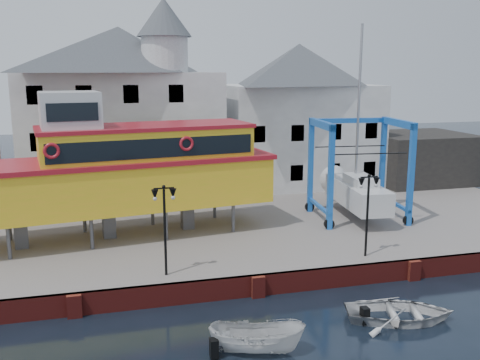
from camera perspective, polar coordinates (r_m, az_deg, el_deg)
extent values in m
plane|color=black|center=(25.03, 1.89, -12.32)|extent=(140.00, 140.00, 0.00)
cube|color=slate|center=(34.92, -3.26, -4.43)|extent=(44.00, 22.00, 1.00)
cube|color=maroon|center=(24.93, 1.82, -11.16)|extent=(44.00, 0.25, 1.00)
cube|color=maroon|center=(23.94, -17.24, -12.71)|extent=(0.60, 0.36, 1.00)
cube|color=maroon|center=(24.78, 1.93, -11.31)|extent=(0.60, 0.36, 1.00)
cube|color=maroon|center=(27.99, 18.04, -9.15)|extent=(0.60, 0.36, 1.00)
cube|color=#BCBCBC|center=(40.70, -12.41, 4.81)|extent=(14.00, 8.00, 9.00)
pyramid|color=#3E4347|center=(40.46, -12.80, 13.41)|extent=(14.00, 8.00, 3.20)
cube|color=black|center=(37.43, -20.38, -0.74)|extent=(1.00, 0.08, 1.20)
cube|color=black|center=(37.23, -15.79, -0.51)|extent=(1.00, 0.08, 1.20)
cube|color=black|center=(37.28, -11.18, -0.27)|extent=(1.00, 0.08, 1.20)
cube|color=black|center=(37.56, -6.62, -0.04)|extent=(1.00, 0.08, 1.20)
cube|color=black|center=(36.94, -20.71, 3.81)|extent=(1.00, 0.08, 1.20)
cube|color=black|center=(36.74, -16.05, 4.07)|extent=(1.00, 0.08, 1.20)
cube|color=black|center=(36.79, -11.37, 4.30)|extent=(1.00, 0.08, 1.20)
cube|color=black|center=(37.08, -6.72, 4.51)|extent=(1.00, 0.08, 1.20)
cube|color=black|center=(36.69, -21.05, 8.45)|extent=(1.00, 0.08, 1.20)
cube|color=black|center=(36.49, -16.32, 8.74)|extent=(1.00, 0.08, 1.20)
cube|color=black|center=(36.54, -11.56, 8.97)|extent=(1.00, 0.08, 1.20)
cube|color=black|center=(36.83, -6.84, 9.14)|extent=(1.00, 0.08, 1.20)
cylinder|color=#BCBCBC|center=(38.29, -8.03, 13.10)|extent=(3.20, 3.20, 2.40)
cone|color=#3E4347|center=(38.44, -8.14, 16.83)|extent=(3.80, 3.80, 2.60)
cube|color=#BCBCBC|center=(44.07, 6.15, 4.86)|extent=(12.00, 8.00, 8.00)
pyramid|color=#3E4347|center=(43.77, 6.31, 12.16)|extent=(12.00, 8.00, 3.20)
cube|color=black|center=(39.30, 1.97, 0.56)|extent=(1.00, 0.08, 1.20)
cube|color=black|center=(40.25, 6.06, 0.76)|extent=(1.00, 0.08, 1.20)
cube|color=black|center=(41.39, 9.95, 0.95)|extent=(1.00, 0.08, 1.20)
cube|color=black|center=(42.72, 13.62, 1.13)|extent=(1.00, 0.08, 1.20)
cube|color=black|center=(38.83, 2.00, 4.90)|extent=(1.00, 0.08, 1.20)
cube|color=black|center=(39.79, 6.16, 5.01)|extent=(1.00, 0.08, 1.20)
cube|color=black|center=(40.95, 10.10, 5.08)|extent=(1.00, 0.08, 1.20)
cube|color=black|center=(42.29, 13.81, 5.13)|extent=(1.00, 0.08, 1.20)
cube|color=black|center=(47.10, 18.43, 2.31)|extent=(8.00, 7.00, 4.00)
cylinder|color=black|center=(24.33, -8.00, -5.59)|extent=(0.12, 0.12, 4.00)
cube|color=black|center=(23.80, -8.14, -0.87)|extent=(0.90, 0.06, 0.06)
sphere|color=black|center=(23.79, -8.14, -0.71)|extent=(0.16, 0.16, 0.16)
cone|color=black|center=(23.82, -9.07, -1.56)|extent=(0.32, 0.32, 0.45)
sphere|color=silver|center=(23.86, -9.06, -1.98)|extent=(0.18, 0.18, 0.18)
cone|color=black|center=(23.91, -7.17, -1.45)|extent=(0.32, 0.32, 0.45)
sphere|color=silver|center=(23.95, -7.15, -1.87)|extent=(0.18, 0.18, 0.18)
cylinder|color=black|center=(27.26, 13.41, -3.91)|extent=(0.12, 0.12, 4.00)
cube|color=black|center=(26.79, 13.61, 0.32)|extent=(0.90, 0.06, 0.06)
sphere|color=black|center=(26.78, 13.62, 0.47)|extent=(0.16, 0.16, 0.16)
cone|color=black|center=(26.66, 12.83, -0.29)|extent=(0.32, 0.32, 0.45)
sphere|color=silver|center=(26.70, 12.81, -0.67)|extent=(0.18, 0.18, 0.18)
cone|color=black|center=(27.04, 14.33, -0.20)|extent=(0.32, 0.32, 0.45)
sphere|color=silver|center=(27.07, 14.31, -0.57)|extent=(0.18, 0.18, 0.18)
cylinder|color=#59595E|center=(28.79, -23.43, -6.12)|extent=(0.23, 0.23, 1.70)
cylinder|color=#59595E|center=(31.84, -23.38, -4.46)|extent=(0.23, 0.23, 1.70)
cylinder|color=#59595E|center=(28.94, -15.54, -5.48)|extent=(0.23, 0.23, 1.70)
cylinder|color=#59595E|center=(31.97, -16.26, -3.89)|extent=(0.23, 0.23, 1.70)
cylinder|color=#59595E|center=(29.62, -7.89, -4.76)|extent=(0.23, 0.23, 1.70)
cylinder|color=#59595E|center=(32.59, -9.32, -3.28)|extent=(0.23, 0.23, 1.70)
cylinder|color=#59595E|center=(30.80, -0.72, -4.00)|extent=(0.23, 0.23, 1.70)
cylinder|color=#59595E|center=(33.67, -2.73, -2.65)|extent=(0.23, 0.23, 1.70)
cube|color=#59595E|center=(30.30, -22.33, -5.17)|extent=(0.75, 0.65, 1.70)
cube|color=#59595E|center=(30.59, -13.81, -4.46)|extent=(0.75, 0.65, 1.70)
cube|color=#59595E|center=(31.53, -5.64, -3.69)|extent=(0.75, 0.65, 1.70)
cube|color=yellow|center=(30.26, -11.88, -0.45)|extent=(16.31, 6.43, 2.49)
cube|color=maroon|center=(30.01, -11.99, 2.09)|extent=(16.67, 6.66, 0.25)
cube|color=yellow|center=(30.12, -9.93, 3.73)|extent=(11.75, 5.36, 1.81)
cube|color=black|center=(28.22, -9.06, 3.35)|extent=(10.79, 1.54, 1.02)
cube|color=black|center=(32.01, -10.71, 4.26)|extent=(10.79, 1.54, 1.02)
cube|color=maroon|center=(30.00, -10.00, 5.64)|extent=(11.99, 5.51, 0.20)
cube|color=silver|center=(29.32, -17.70, 6.95)|extent=(3.32, 3.32, 2.06)
cube|color=black|center=(27.82, -17.44, 6.93)|extent=(2.46, 0.40, 0.91)
torus|color=maroon|center=(27.43, -19.46, 2.95)|extent=(0.81, 0.27, 0.79)
torus|color=maroon|center=(28.59, -5.73, 3.88)|extent=(0.81, 0.27, 0.79)
cube|color=#1556AE|center=(31.19, 9.65, 0.20)|extent=(0.33, 0.33, 6.12)
cylinder|color=black|center=(31.85, 9.49, -4.66)|extent=(0.63, 0.28, 0.61)
cube|color=#1556AE|center=(35.00, 7.54, 1.51)|extent=(0.33, 0.33, 6.12)
cylinder|color=black|center=(35.58, 7.42, -2.86)|extent=(0.63, 0.28, 0.61)
cube|color=#1556AE|center=(33.10, 17.78, 0.46)|extent=(0.33, 0.33, 6.12)
cylinder|color=black|center=(33.71, 17.49, -4.13)|extent=(0.63, 0.28, 0.61)
cube|color=#1556AE|center=(36.70, 14.95, 1.68)|extent=(0.33, 0.33, 6.12)
cylinder|color=black|center=(37.26, 14.73, -2.49)|extent=(0.63, 0.28, 0.61)
cube|color=#1556AE|center=(32.68, 8.69, 5.90)|extent=(0.73, 4.38, 0.43)
cube|color=#1556AE|center=(33.56, 8.43, -2.77)|extent=(0.64, 4.37, 0.18)
cube|color=#1556AE|center=(34.50, 16.57, 5.85)|extent=(0.73, 4.38, 0.43)
cube|color=#1556AE|center=(35.33, 16.09, -2.38)|extent=(0.64, 4.37, 0.18)
cube|color=#1556AE|center=(35.39, 11.52, 6.24)|extent=(5.25, 0.82, 0.31)
cube|color=silver|center=(34.21, 12.41, -1.44)|extent=(2.64, 6.72, 1.40)
cone|color=silver|center=(37.76, 10.28, -0.13)|extent=(2.14, 1.59, 2.01)
cube|color=#59595E|center=(34.44, 12.34, -3.07)|extent=(0.36, 1.59, 0.61)
cube|color=silver|center=(33.61, 12.75, -0.01)|extent=(1.65, 2.74, 0.52)
cylinder|color=#99999E|center=(33.82, 12.55, 7.84)|extent=(0.17, 0.17, 9.61)
cube|color=black|center=(32.26, 13.63, 2.73)|extent=(4.63, 0.57, 0.05)
cube|color=black|center=(35.15, 11.68, 3.54)|extent=(4.63, 0.57, 0.05)
imported|color=silver|center=(20.60, 1.80, -17.92)|extent=(3.78, 2.36, 1.37)
imported|color=silver|center=(23.82, 16.63, -14.13)|extent=(5.14, 4.29, 0.91)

